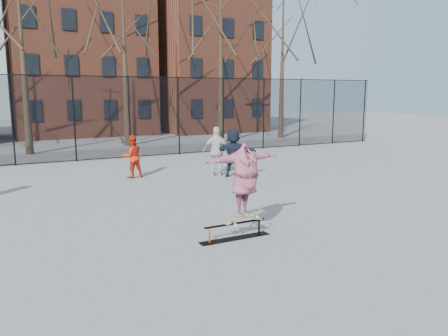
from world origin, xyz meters
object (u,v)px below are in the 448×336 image
bystander_navy (233,153)px  bystander_white (217,151)px  skate_rail (235,232)px  skater (245,182)px  skateboard (245,219)px  bystander_red (132,157)px

bystander_navy → bystander_white: bearing=-5.0°
skate_rail → bystander_navy: size_ratio=0.91×
skater → bystander_navy: (3.23, 6.36, -0.34)m
skate_rail → skateboard: size_ratio=1.90×
skateboard → bystander_red: 7.98m
bystander_red → bystander_navy: 3.84m
skater → bystander_white: skater is taller
skater → bystander_white: bearing=60.2°
bystander_white → bystander_navy: bearing=164.1°
skateboard → bystander_navy: bystander_navy is taller
skate_rail → skateboard: bearing=0.0°
skateboard → bystander_white: 7.43m
skater → bystander_red: size_ratio=1.20×
skate_rail → skater: size_ratio=0.87×
skater → bystander_white: (2.78, 6.86, -0.31)m
skate_rail → bystander_red: 7.99m
skater → bystander_red: skater is taller
skateboard → bystander_red: bystander_red is taller
bystander_white → skater: bearing=100.7°
skate_rail → bystander_white: size_ratio=0.89×
skate_rail → bystander_navy: bystander_navy is taller
skater → bystander_navy: skater is taller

